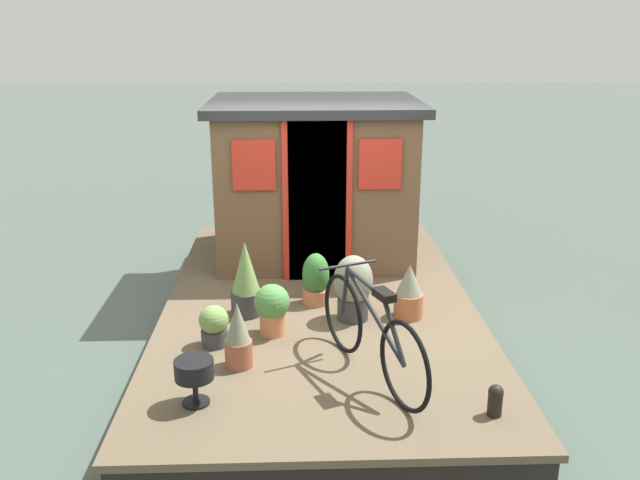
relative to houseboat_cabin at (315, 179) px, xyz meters
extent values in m
plane|color=#47564C|center=(-1.43, 0.00, -1.30)|extent=(60.00, 60.00, 0.00)
cube|color=brown|center=(-1.43, 0.00, -0.94)|extent=(5.09, 3.02, 0.06)
cube|color=black|center=(-1.43, 0.00, -1.14)|extent=(4.98, 2.95, 0.33)
cube|color=brown|center=(0.01, 0.00, -0.06)|extent=(1.67, 2.15, 1.71)
cube|color=#28282B|center=(0.01, 0.00, 0.84)|extent=(1.87, 2.35, 0.10)
cube|color=maroon|center=(-0.84, 0.00, -0.06)|extent=(0.04, 0.60, 1.70)
cube|color=red|center=(-0.85, 0.00, -0.01)|extent=(0.03, 0.72, 1.80)
cube|color=red|center=(-0.84, -0.64, 0.34)|extent=(0.03, 0.44, 0.52)
cube|color=red|center=(-0.84, 0.64, 0.34)|extent=(0.03, 0.44, 0.52)
torus|color=black|center=(-2.48, -0.16, -0.58)|extent=(0.63, 0.29, 0.66)
torus|color=black|center=(-3.38, -0.53, -0.58)|extent=(0.63, 0.29, 0.66)
cylinder|color=black|center=(-2.96, -0.36, -0.37)|extent=(0.86, 0.38, 0.46)
cylinder|color=black|center=(-2.82, -0.30, -0.17)|extent=(0.56, 0.25, 0.06)
cylinder|color=black|center=(-3.23, -0.47, -0.38)|extent=(0.33, 0.16, 0.42)
cylinder|color=black|center=(-2.51, -0.17, -0.37)|extent=(0.12, 0.08, 0.43)
cube|color=black|center=(-3.09, -0.41, -0.16)|extent=(0.22, 0.17, 0.06)
cylinder|color=black|center=(-2.55, -0.19, -0.13)|extent=(0.21, 0.47, 0.02)
cylinder|color=#C6754C|center=(-1.48, 0.04, -0.84)|extent=(0.26, 0.26, 0.15)
ellipsoid|color=#387533|center=(-1.48, 0.04, -0.62)|extent=(0.26, 0.26, 0.43)
cylinder|color=#38383D|center=(-1.86, -0.30, -0.81)|extent=(0.29, 0.29, 0.22)
ellipsoid|color=gray|center=(-1.86, -0.30, -0.53)|extent=(0.36, 0.36, 0.47)
cylinder|color=#935138|center=(-2.72, 0.69, -0.80)|extent=(0.22, 0.22, 0.22)
cone|color=gray|center=(-2.72, 0.69, -0.53)|extent=(0.20, 0.20, 0.33)
cylinder|color=#38383D|center=(-2.35, 0.93, -0.84)|extent=(0.23, 0.23, 0.14)
sphere|color=#70934C|center=(-2.35, 0.93, -0.68)|extent=(0.25, 0.25, 0.25)
cylinder|color=#38383D|center=(-1.72, 0.70, -0.80)|extent=(0.29, 0.29, 0.23)
cone|color=#70934C|center=(-1.72, 0.70, -0.44)|extent=(0.26, 0.26, 0.49)
cylinder|color=#B2603D|center=(-1.84, -0.82, -0.80)|extent=(0.27, 0.27, 0.23)
cone|color=gray|center=(-1.84, -0.82, -0.54)|extent=(0.25, 0.25, 0.29)
cylinder|color=#C6754C|center=(-2.15, 0.44, -0.81)|extent=(0.22, 0.22, 0.20)
sphere|color=#4C8942|center=(-2.15, 0.44, -0.61)|extent=(0.31, 0.31, 0.31)
cylinder|color=black|center=(-3.27, 0.96, -0.64)|extent=(0.28, 0.28, 0.14)
cylinder|color=black|center=(-3.27, 0.96, -0.81)|extent=(0.04, 0.04, 0.21)
cylinder|color=black|center=(-3.27, 0.96, -0.90)|extent=(0.20, 0.20, 0.02)
cylinder|color=black|center=(-3.50, -1.16, -0.82)|extent=(0.10, 0.10, 0.18)
sphere|color=black|center=(-3.50, -1.16, -0.73)|extent=(0.11, 0.11, 0.11)
camera|label=1|loc=(-7.53, 0.21, 1.72)|focal=37.49mm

